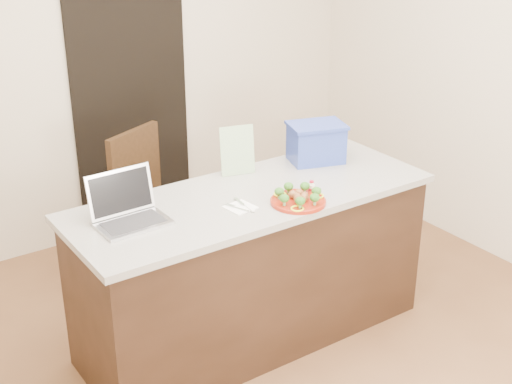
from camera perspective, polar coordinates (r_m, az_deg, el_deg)
ground at (r=4.19m, az=1.68°, el=-12.90°), size 4.00×4.00×0.00m
room_shell at (r=3.47m, az=2.00°, el=9.05°), size 4.00×4.00×4.00m
doorway at (r=5.35m, az=-9.95°, el=7.11°), size 0.90×0.02×2.00m
island at (r=4.11m, az=-0.30°, el=-6.00°), size 2.06×0.76×0.92m
plate at (r=3.79m, az=3.39°, el=-0.73°), size 0.30×0.30×0.02m
meatballs at (r=3.78m, az=3.49°, el=-0.33°), size 0.11×0.12×0.04m
broccoli at (r=3.77m, az=3.41°, el=-0.09°), size 0.25×0.25×0.04m
pepper_rings at (r=3.79m, az=3.39°, el=-0.59°), size 0.26×0.27×0.01m
napkin at (r=3.74m, az=-1.28°, el=-1.23°), size 0.16×0.16×0.01m
fork at (r=3.73m, az=-1.61°, el=-1.18°), size 0.06×0.15×0.00m
knife at (r=3.74m, az=-0.75°, el=-1.12°), size 0.03×0.20×0.01m
yogurt_bottle at (r=3.91m, az=4.46°, el=0.31°), size 0.03×0.03×0.07m
laptop at (r=3.63m, az=-10.30°, el=-1.28°), size 0.36×0.29×0.25m
leaflet at (r=4.12m, az=-1.50°, el=3.34°), size 0.21×0.09×0.29m
blue_box at (r=4.33m, az=4.83°, el=3.98°), size 0.39×0.33×0.24m
chair at (r=4.67m, az=-8.93°, el=-0.69°), size 0.61×0.62×1.04m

